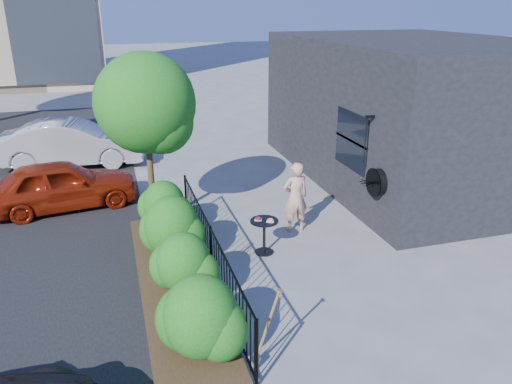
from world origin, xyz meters
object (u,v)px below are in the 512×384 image
object	(u,v)px
patio_tree	(149,109)
shovel	(265,333)
car_silver	(72,143)
cafe_table	(264,230)
woman	(295,197)
car_red	(61,185)

from	to	relation	value
patio_tree	shovel	distance (m)	5.88
patio_tree	car_silver	distance (m)	6.23
cafe_table	car_silver	world-z (taller)	car_silver
woman	patio_tree	bearing A→B (deg)	-23.21
patio_tree	cafe_table	world-z (taller)	patio_tree
woman	car_red	world-z (taller)	woman
car_red	cafe_table	bearing A→B (deg)	-141.44
woman	car_red	bearing A→B (deg)	-31.51
patio_tree	woman	distance (m)	3.77
cafe_table	car_silver	distance (m)	8.58
woman	shovel	size ratio (longest dim) A/B	1.30
patio_tree	car_red	size ratio (longest dim) A/B	1.07
patio_tree	car_red	xyz separation A→B (m)	(-2.18, 1.77, -2.13)
patio_tree	shovel	world-z (taller)	patio_tree
woman	shovel	distance (m)	4.66
shovel	cafe_table	bearing A→B (deg)	72.92
cafe_table	car_silver	xyz separation A→B (m)	(-4.09, 7.54, 0.22)
patio_tree	car_silver	size ratio (longest dim) A/B	0.88
patio_tree	woman	bearing A→B (deg)	-21.29
car_red	car_silver	world-z (taller)	car_silver
patio_tree	car_silver	xyz separation A→B (m)	(-2.08, 5.51, -2.03)
car_silver	cafe_table	bearing A→B (deg)	-144.71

